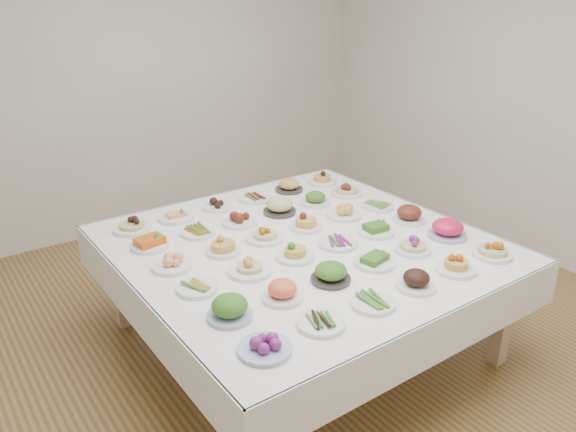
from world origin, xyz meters
TOP-DOWN VIEW (x-y plane):
  - room_envelope at (0.00, 0.00)m, footprint 5.02×5.02m
  - display_table at (0.02, -0.06)m, footprint 2.19×2.19m
  - dish_0 at (-0.79, -0.88)m, footprint 0.24×0.24m
  - dish_1 at (-0.46, -0.86)m, footprint 0.23×0.23m
  - dish_2 at (-0.13, -0.88)m, footprint 0.23×0.23m
  - dish_3 at (0.18, -0.88)m, footprint 0.21×0.21m
  - dish_4 at (0.51, -0.88)m, footprint 0.23×0.23m
  - dish_5 at (0.84, -0.88)m, footprint 0.23×0.23m
  - dish_6 at (-0.78, -0.55)m, footprint 0.24×0.24m
  - dish_7 at (-0.47, -0.56)m, footprint 0.21×0.21m
  - dish_8 at (-0.15, -0.56)m, footprint 0.22×0.22m
  - dish_9 at (0.19, -0.55)m, footprint 0.24×0.24m
  - dish_10 at (0.50, -0.56)m, footprint 0.25×0.25m
  - dish_11 at (0.84, -0.54)m, footprint 0.25×0.25m
  - dish_12 at (-0.79, -0.22)m, footprint 0.22×0.22m
  - dish_13 at (-0.46, -0.22)m, footprint 0.24×0.24m
  - dish_14 at (-0.14, -0.22)m, footprint 0.23×0.23m
  - dish_15 at (0.18, -0.23)m, footprint 0.25×0.24m
  - dish_16 at (0.50, -0.23)m, footprint 0.24×0.24m
  - dish_17 at (0.83, -0.22)m, footprint 0.24×0.24m
  - dish_18 at (-0.79, 0.09)m, footprint 0.23×0.23m
  - dish_19 at (-0.45, 0.10)m, footprint 0.21×0.21m
  - dish_20 at (-0.15, 0.10)m, footprint 0.24×0.24m
  - dish_21 at (0.18, 0.10)m, footprint 0.22×0.22m
  - dish_22 at (0.52, 0.10)m, footprint 0.24×0.24m
  - dish_23 at (0.83, 0.09)m, footprint 0.23×0.23m
  - dish_24 at (-0.79, 0.42)m, footprint 0.23×0.23m
  - dish_25 at (-0.45, 0.43)m, footprint 0.22×0.22m
  - dish_26 at (-0.15, 0.41)m, footprint 0.23×0.23m
  - dish_27 at (0.19, 0.42)m, footprint 0.27×0.27m
  - dish_28 at (0.50, 0.41)m, footprint 0.22×0.22m
  - dish_29 at (0.82, 0.43)m, footprint 0.24×0.24m
  - dish_30 at (-0.78, 0.74)m, footprint 0.24×0.24m
  - dish_31 at (-0.46, 0.74)m, footprint 0.24×0.24m
  - dish_32 at (-0.13, 0.75)m, footprint 0.21×0.21m
  - dish_33 at (0.18, 0.74)m, footprint 0.23×0.23m
  - dish_34 at (0.51, 0.75)m, footprint 0.22×0.22m
  - dish_35 at (0.84, 0.75)m, footprint 0.23×0.23m

SIDE VIEW (x-z plane):
  - display_table at x=0.02m, z-range 0.31..1.06m
  - dish_1 at x=-0.46m, z-range 0.74..0.79m
  - dish_12 at x=-0.79m, z-range 0.75..0.79m
  - dish_33 at x=0.18m, z-range 0.74..0.80m
  - dish_23 at x=0.83m, z-range 0.75..0.80m
  - dish_25 at x=-0.45m, z-range 0.75..0.80m
  - dish_2 at x=-0.13m, z-range 0.75..0.80m
  - dish_15 at x=0.18m, z-range 0.75..0.80m
  - dish_32 at x=-0.13m, z-range 0.74..0.83m
  - dish_18 at x=-0.79m, z-range 0.74..0.83m
  - dish_31 at x=-0.46m, z-range 0.74..0.84m
  - dish_26 at x=-0.15m, z-range 0.74..0.84m
  - dish_0 at x=-0.79m, z-range 0.74..0.84m
  - dish_22 at x=0.52m, z-range 0.74..0.84m
  - dish_9 at x=0.19m, z-range 0.74..0.85m
  - dish_16 at x=0.50m, z-range 0.74..0.85m
  - dish_24 at x=-0.79m, z-range 0.74..0.85m
  - dish_28 at x=0.50m, z-range 0.74..0.86m
  - dish_20 at x=-0.15m, z-range 0.74..0.86m
  - dish_14 at x=-0.14m, z-range 0.74..0.86m
  - dish_3 at x=0.18m, z-range 0.74..0.86m
  - dish_4 at x=0.51m, z-range 0.74..0.86m
  - dish_21 at x=0.18m, z-range 0.74..0.87m
  - dish_19 at x=-0.45m, z-range 0.74..0.87m
  - dish_7 at x=-0.47m, z-range 0.75..0.87m
  - dish_35 at x=0.84m, z-range 0.74..0.87m
  - dish_8 at x=-0.15m, z-range 0.75..0.87m
  - dish_34 at x=0.51m, z-range 0.75..0.87m
  - dish_5 at x=0.84m, z-range 0.75..0.88m
  - dish_10 at x=0.50m, z-range 0.75..0.88m
  - dish_30 at x=-0.78m, z-range 0.75..0.88m
  - dish_13 at x=-0.46m, z-range 0.75..0.88m
  - dish_29 at x=0.82m, z-range 0.75..0.88m
  - dish_17 at x=0.83m, z-range 0.75..0.89m
  - dish_6 at x=-0.78m, z-range 0.75..0.90m
  - dish_27 at x=0.19m, z-range 0.75..0.90m
  - dish_11 at x=0.84m, z-range 0.75..0.90m
  - room_envelope at x=0.00m, z-range 0.43..3.24m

